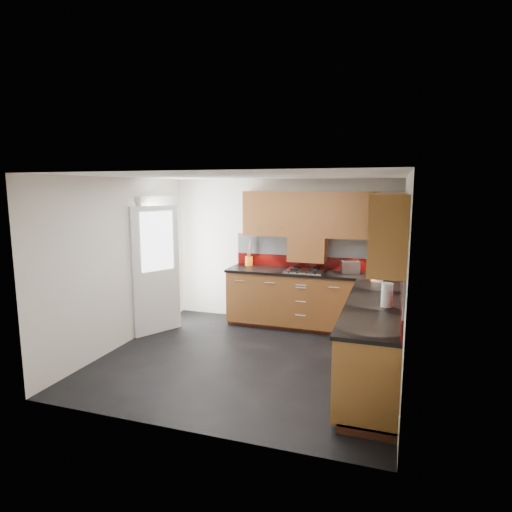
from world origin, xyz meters
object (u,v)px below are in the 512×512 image
(gas_hob, at_px, (305,271))
(utensil_pot, at_px, (249,260))
(toaster, at_px, (350,267))
(food_processor, at_px, (378,273))

(gas_hob, xyz_separation_m, utensil_pot, (-1.02, 0.22, 0.08))
(gas_hob, xyz_separation_m, toaster, (0.70, 0.08, 0.08))
(gas_hob, xyz_separation_m, food_processor, (1.13, -0.39, 0.11))
(toaster, bearing_deg, gas_hob, -173.35)
(utensil_pot, bearing_deg, gas_hob, -12.32)
(toaster, height_order, food_processor, food_processor)
(food_processor, bearing_deg, gas_hob, 161.03)
(toaster, xyz_separation_m, food_processor, (0.44, -0.47, 0.03))
(utensil_pot, relative_size, food_processor, 1.69)
(gas_hob, height_order, utensil_pot, utensil_pot)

